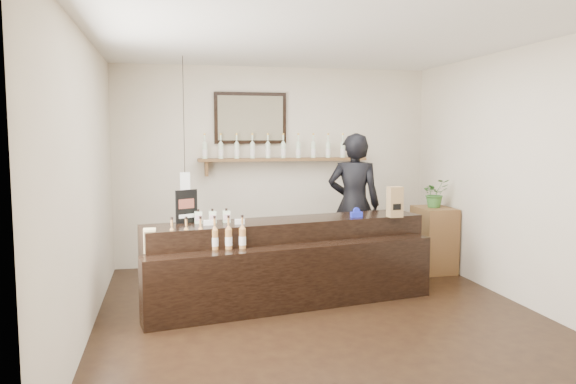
# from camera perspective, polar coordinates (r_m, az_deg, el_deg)

# --- Properties ---
(ground) EXTENTS (5.00, 5.00, 0.00)m
(ground) POSITION_cam_1_polar(r_m,az_deg,el_deg) (5.92, 3.33, -12.43)
(ground) COLOR black
(ground) RESTS_ON ground
(room_shell) EXTENTS (5.00, 5.00, 5.00)m
(room_shell) POSITION_cam_1_polar(r_m,az_deg,el_deg) (5.62, 3.44, 4.28)
(room_shell) COLOR beige
(room_shell) RESTS_ON ground
(back_wall_decor) EXTENTS (2.66, 0.96, 1.69)m
(back_wall_decor) POSITION_cam_1_polar(r_m,az_deg,el_deg) (7.90, -2.31, 5.18)
(back_wall_decor) COLOR brown
(back_wall_decor) RESTS_ON ground
(counter) EXTENTS (3.28, 1.42, 1.05)m
(counter) POSITION_cam_1_polar(r_m,az_deg,el_deg) (6.30, 0.11, -7.28)
(counter) COLOR black
(counter) RESTS_ON ground
(promo_sign) EXTENTS (0.24, 0.14, 0.36)m
(promo_sign) POSITION_cam_1_polar(r_m,az_deg,el_deg) (6.15, -10.28, -1.46)
(promo_sign) COLOR black
(promo_sign) RESTS_ON counter
(paper_bag) EXTENTS (0.17, 0.13, 0.35)m
(paper_bag) POSITION_cam_1_polar(r_m,az_deg,el_deg) (6.60, 10.81, -0.99)
(paper_bag) COLOR #957248
(paper_bag) RESTS_ON counter
(tape_dispenser) EXTENTS (0.14, 0.06, 0.11)m
(tape_dispenser) POSITION_cam_1_polar(r_m,az_deg,el_deg) (6.53, 6.97, -2.18)
(tape_dispenser) COLOR #1B27C1
(tape_dispenser) RESTS_ON counter
(side_cabinet) EXTENTS (0.44, 0.61, 0.88)m
(side_cabinet) POSITION_cam_1_polar(r_m,az_deg,el_deg) (7.87, 14.59, -4.68)
(side_cabinet) COLOR brown
(side_cabinet) RESTS_ON ground
(potted_plant) EXTENTS (0.37, 0.33, 0.38)m
(potted_plant) POSITION_cam_1_polar(r_m,az_deg,el_deg) (7.78, 14.71, -0.12)
(potted_plant) COLOR #356A2A
(potted_plant) RESTS_ON side_cabinet
(shopkeeper) EXTENTS (0.89, 0.73, 2.11)m
(shopkeeper) POSITION_cam_1_polar(r_m,az_deg,el_deg) (7.40, 6.72, -0.35)
(shopkeeper) COLOR black
(shopkeeper) RESTS_ON ground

